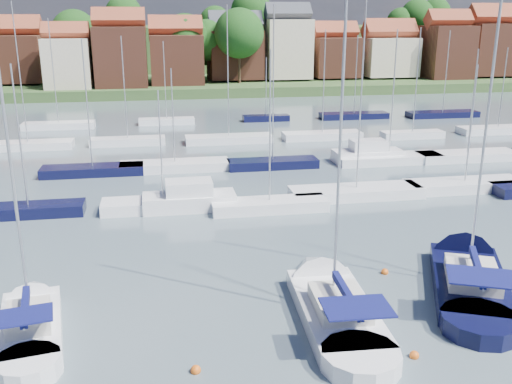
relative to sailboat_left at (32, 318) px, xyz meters
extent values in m
plane|color=#4C5D68|center=(13.77, 36.01, -0.36)|extent=(260.00, 260.00, 0.00)
cube|color=white|center=(0.17, -1.03, -0.11)|extent=(3.65, 6.72, 1.20)
cone|color=white|center=(-0.47, 2.90, -0.11)|extent=(3.12, 3.49, 2.66)
cylinder|color=white|center=(0.68, -4.18, -0.11)|extent=(3.05, 3.05, 1.20)
cube|color=beige|center=(0.24, -1.47, 0.84)|extent=(2.26, 2.92, 0.70)
cylinder|color=#B2B2B7|center=(0.10, -0.60, 6.40)|extent=(0.14, 0.14, 11.82)
cylinder|color=#B2B2B7|center=(0.38, -2.35, 1.69)|extent=(0.67, 3.52, 0.10)
cube|color=#101350|center=(0.38, -2.35, 1.84)|extent=(0.83, 3.37, 0.35)
cube|color=#101350|center=(0.56, -3.48, 1.99)|extent=(2.49, 1.94, 0.08)
cube|color=white|center=(14.35, -2.01, -0.11)|extent=(3.82, 8.29, 1.20)
cone|color=white|center=(14.63, 3.06, -0.11)|extent=(3.59, 4.13, 3.38)
cylinder|color=white|center=(14.13, -6.06, -0.11)|extent=(3.56, 3.56, 1.20)
cube|color=beige|center=(14.32, -2.57, 0.84)|extent=(2.55, 3.51, 0.70)
cylinder|color=#B2B2B7|center=(14.38, -1.44, 8.01)|extent=(0.14, 0.14, 15.03)
cylinder|color=#B2B2B7|center=(14.26, -3.70, 1.69)|extent=(0.35, 4.51, 0.10)
cube|color=#101350|center=(14.26, -3.70, 1.84)|extent=(0.53, 4.29, 0.35)
cube|color=#101350|center=(14.18, -5.16, 1.99)|extent=(2.98, 2.18, 0.08)
cube|color=black|center=(22.34, -0.24, -0.11)|extent=(6.88, 9.49, 1.20)
cone|color=black|center=(24.55, 4.78, -0.11)|extent=(5.06, 5.37, 3.65)
cylinder|color=black|center=(20.57, -4.25, -0.11)|extent=(4.81, 4.81, 1.20)
cube|color=beige|center=(22.09, -0.79, 0.84)|extent=(3.81, 4.37, 0.70)
cylinder|color=#B2B2B7|center=(22.59, 0.32, 8.79)|extent=(0.14, 0.14, 16.60)
cylinder|color=#B2B2B7|center=(21.60, -1.91, 1.69)|extent=(2.06, 4.50, 0.10)
cube|color=#101350|center=(21.60, -1.91, 1.84)|extent=(2.14, 4.35, 0.35)
cube|color=#101350|center=(20.97, -3.36, 1.99)|extent=(3.72, 3.26, 0.08)
sphere|color=#D85914|center=(7.37, -5.14, -0.36)|extent=(0.43, 0.43, 0.43)
sphere|color=#D85914|center=(16.70, -5.69, -0.36)|extent=(0.42, 0.42, 0.42)
sphere|color=#D85914|center=(18.70, 2.49, -0.36)|extent=(0.42, 0.42, 0.42)
cube|color=black|center=(-3.34, 16.55, -0.01)|extent=(8.01, 2.24, 1.00)
cylinder|color=#B2B2B7|center=(-3.34, 16.55, 5.57)|extent=(0.12, 0.12, 10.16)
cube|color=white|center=(6.50, 16.22, -0.01)|extent=(9.22, 2.58, 1.00)
cylinder|color=#B2B2B7|center=(6.50, 16.22, 4.58)|extent=(0.12, 0.12, 8.18)
cube|color=white|center=(14.40, 14.62, -0.01)|extent=(8.78, 2.46, 1.00)
cylinder|color=#B2B2B7|center=(14.40, 14.62, 6.02)|extent=(0.12, 0.12, 11.06)
cube|color=white|center=(22.00, 16.68, -0.01)|extent=(10.79, 3.02, 1.00)
cylinder|color=#B2B2B7|center=(22.00, 16.68, 7.92)|extent=(0.12, 0.12, 14.87)
cube|color=white|center=(31.75, 17.04, -0.01)|extent=(10.13, 2.84, 1.00)
cylinder|color=#B2B2B7|center=(31.75, 17.04, 5.29)|extent=(0.12, 0.12, 9.59)
cube|color=white|center=(8.46, 16.01, 0.14)|extent=(7.00, 2.60, 1.40)
cube|color=white|center=(8.46, 16.01, 1.24)|extent=(3.50, 2.20, 1.30)
cube|color=black|center=(0.22, 27.65, -0.01)|extent=(9.30, 2.60, 1.00)
cylinder|color=#B2B2B7|center=(0.22, 27.65, 6.23)|extent=(0.12, 0.12, 11.48)
cube|color=white|center=(7.83, 28.03, -0.01)|extent=(10.40, 2.91, 1.00)
cylinder|color=#B2B2B7|center=(7.83, 28.03, 4.87)|extent=(0.12, 0.12, 8.77)
cube|color=black|center=(17.25, 27.30, -0.01)|extent=(8.80, 2.46, 1.00)
cylinder|color=#B2B2B7|center=(17.25, 27.30, 7.65)|extent=(0.12, 0.12, 14.33)
cube|color=white|center=(29.17, 27.18, -0.01)|extent=(10.73, 3.00, 1.00)
cylinder|color=#B2B2B7|center=(29.17, 27.18, 6.56)|extent=(0.12, 0.12, 12.14)
cube|color=white|center=(37.59, 26.98, -0.01)|extent=(10.48, 2.93, 1.00)
cylinder|color=#B2B2B7|center=(37.59, 26.98, 5.63)|extent=(0.12, 0.12, 10.28)
cube|color=white|center=(27.23, 28.01, 0.14)|extent=(7.00, 2.60, 1.40)
cube|color=white|center=(27.23, 28.01, 1.24)|extent=(3.50, 2.20, 1.30)
cube|color=white|center=(-7.94, 40.22, -0.01)|extent=(9.71, 2.72, 1.00)
cylinder|color=#B2B2B7|center=(-7.94, 40.22, 7.93)|extent=(0.12, 0.12, 14.88)
cube|color=white|center=(2.94, 40.52, -0.01)|extent=(8.49, 2.38, 1.00)
cylinder|color=#B2B2B7|center=(2.94, 40.52, 6.14)|extent=(0.12, 0.12, 11.31)
cube|color=white|center=(14.56, 39.79, -0.01)|extent=(10.16, 2.85, 1.00)
cylinder|color=#B2B2B7|center=(14.56, 39.79, 7.78)|extent=(0.12, 0.12, 14.59)
cube|color=white|center=(25.94, 39.91, -0.01)|extent=(9.53, 2.67, 1.00)
cylinder|color=#B2B2B7|center=(25.94, 39.91, 6.44)|extent=(0.12, 0.12, 11.91)
cube|color=white|center=(36.93, 38.52, -0.01)|extent=(7.62, 2.13, 1.00)
cylinder|color=#B2B2B7|center=(36.93, 38.52, 6.55)|extent=(0.12, 0.12, 12.13)
cube|color=white|center=(49.00, 39.60, -0.01)|extent=(10.17, 2.85, 1.00)
cylinder|color=#B2B2B7|center=(49.00, 39.60, 5.36)|extent=(0.12, 0.12, 9.73)
cube|color=white|center=(-6.49, 52.57, -0.01)|extent=(9.24, 2.59, 1.00)
cylinder|color=#B2B2B7|center=(-6.49, 52.57, 7.07)|extent=(0.12, 0.12, 13.17)
cube|color=white|center=(7.69, 53.32, -0.01)|extent=(7.57, 2.12, 1.00)
cylinder|color=#B2B2B7|center=(7.69, 53.32, 5.61)|extent=(0.12, 0.12, 10.24)
cube|color=black|center=(21.66, 53.48, -0.01)|extent=(6.58, 1.84, 1.00)
cylinder|color=#B2B2B7|center=(21.66, 53.48, 4.49)|extent=(0.12, 0.12, 8.01)
cube|color=black|center=(34.71, 53.42, -0.01)|extent=(9.92, 2.78, 1.00)
cylinder|color=#B2B2B7|center=(34.71, 53.42, 5.95)|extent=(0.12, 0.12, 10.92)
cube|color=black|center=(48.05, 52.38, -0.01)|extent=(10.55, 2.95, 1.00)
cylinder|color=#B2B2B7|center=(48.05, 52.38, 6.25)|extent=(0.12, 0.12, 11.51)
cube|color=#415A2D|center=(13.77, 113.01, -0.06)|extent=(200.00, 70.00, 3.00)
cube|color=#415A2D|center=(13.77, 138.01, 4.64)|extent=(200.00, 60.00, 14.00)
cube|color=brown|center=(-19.88, 93.80, 6.20)|extent=(10.37, 9.97, 8.73)
cube|color=brown|center=(-19.88, 93.80, 11.84)|extent=(10.57, 5.13, 5.13)
cube|color=beige|center=(-8.97, 85.02, 5.72)|extent=(8.09, 8.80, 8.96)
cube|color=brown|center=(-8.97, 85.02, 11.19)|extent=(8.25, 4.00, 4.00)
cube|color=brown|center=(0.42, 85.95, 6.72)|extent=(9.36, 10.17, 10.97)
cube|color=brown|center=(0.42, 85.95, 13.35)|extent=(9.54, 4.63, 4.63)
cube|color=brown|center=(10.73, 87.66, 5.95)|extent=(9.90, 8.56, 9.42)
cube|color=brown|center=(10.73, 87.66, 11.87)|extent=(10.10, 4.90, 4.90)
cube|color=brown|center=(22.87, 92.66, 6.58)|extent=(10.59, 8.93, 9.49)
cube|color=#383A42|center=(22.87, 92.66, 12.63)|extent=(10.80, 5.24, 5.24)
cube|color=beige|center=(33.48, 91.81, 7.66)|extent=(9.01, 8.61, 11.65)
cube|color=#383A42|center=(33.48, 91.81, 14.59)|extent=(9.19, 4.46, 4.46)
cube|color=brown|center=(43.94, 93.01, 5.84)|extent=(9.10, 9.34, 8.00)
cube|color=brown|center=(43.94, 93.01, 10.96)|extent=(9.28, 4.50, 4.50)
cube|color=beige|center=(55.72, 92.60, 5.78)|extent=(10.86, 9.59, 7.88)
cube|color=brown|center=(55.72, 92.60, 11.05)|extent=(11.07, 5.37, 5.37)
cube|color=brown|center=(67.53, 89.93, 6.72)|extent=(9.18, 9.96, 10.97)
cube|color=brown|center=(67.53, 89.93, 13.33)|extent=(9.36, 4.54, 4.54)
cube|color=brown|center=(78.95, 91.23, 7.22)|extent=(11.39, 9.67, 10.76)
cube|color=brown|center=(78.95, 91.23, 14.00)|extent=(11.62, 5.64, 5.64)
cylinder|color=#382619|center=(70.55, 111.52, 8.15)|extent=(0.50, 0.50, 4.47)
sphere|color=#214F18|center=(70.55, 111.52, 14.22)|extent=(8.18, 8.18, 8.18)
cylinder|color=#382619|center=(17.23, 91.94, 3.47)|extent=(0.50, 0.50, 4.46)
sphere|color=#214F18|center=(17.23, 91.94, 9.52)|extent=(8.15, 8.15, 8.15)
cylinder|color=#382619|center=(28.99, 109.69, 8.21)|extent=(0.50, 0.50, 5.15)
sphere|color=#214F18|center=(28.99, 109.69, 15.20)|extent=(9.41, 9.41, 9.41)
cylinder|color=#382619|center=(0.23, 112.33, 8.32)|extent=(0.50, 0.50, 4.56)
sphere|color=#214F18|center=(0.23, 112.33, 14.51)|extent=(8.34, 8.34, 8.34)
cylinder|color=#382619|center=(-9.46, 101.26, 3.81)|extent=(0.50, 0.50, 5.15)
sphere|color=#214F18|center=(-9.46, 101.26, 10.81)|extent=(9.42, 9.42, 9.42)
cylinder|color=#382619|center=(-24.90, 103.33, 6.40)|extent=(0.50, 0.50, 3.42)
cylinder|color=#382619|center=(27.53, 100.72, 3.12)|extent=(0.50, 0.50, 3.77)
sphere|color=#214F18|center=(27.53, 100.72, 8.24)|extent=(6.89, 6.89, 6.89)
cylinder|color=#382619|center=(22.82, 86.95, 3.85)|extent=(0.50, 0.50, 5.21)
sphere|color=#214F18|center=(22.82, 86.95, 10.92)|extent=(9.53, 9.53, 9.53)
cylinder|color=#382619|center=(75.70, 97.64, 2.73)|extent=(0.50, 0.50, 2.97)
sphere|color=#214F18|center=(75.70, 97.64, 6.76)|extent=(5.44, 5.44, 5.44)
cylinder|color=#382619|center=(12.62, 89.77, 3.66)|extent=(0.50, 0.50, 4.84)
sphere|color=#214F18|center=(12.62, 89.77, 10.23)|extent=(8.85, 8.85, 8.85)
cylinder|color=#382619|center=(66.45, 111.73, 7.80)|extent=(0.50, 0.50, 3.72)
sphere|color=#214F18|center=(66.45, 111.73, 12.85)|extent=(6.80, 6.80, 6.80)
cylinder|color=#382619|center=(67.82, 90.14, 3.26)|extent=(0.50, 0.50, 4.05)
sphere|color=#214F18|center=(67.82, 90.14, 8.75)|extent=(7.40, 7.40, 7.40)
cylinder|color=#382619|center=(20.61, 109.31, 7.55)|extent=(0.50, 0.50, 3.93)
sphere|color=#214F18|center=(20.61, 109.31, 12.88)|extent=(7.19, 7.19, 7.19)
cylinder|color=#382619|center=(44.42, 96.18, 3.15)|extent=(0.50, 0.50, 3.82)
sphere|color=#214F18|center=(44.42, 96.18, 8.34)|extent=(6.99, 6.99, 6.99)
cylinder|color=#382619|center=(-3.67, 89.14, 2.98)|extent=(0.50, 0.50, 3.48)
sphere|color=#214F18|center=(-3.67, 89.14, 7.71)|extent=(6.37, 6.37, 6.37)
cylinder|color=#382619|center=(71.28, 98.82, 2.73)|extent=(0.50, 0.50, 2.99)
sphere|color=#214F18|center=(71.28, 98.82, 6.78)|extent=(5.46, 5.46, 5.46)
cylinder|color=#382619|center=(17.38, 95.06, 2.86)|extent=(0.50, 0.50, 3.25)
sphere|color=#214F18|center=(17.38, 95.06, 7.27)|extent=(5.94, 5.94, 5.94)
cylinder|color=#382619|center=(10.72, 96.75, 2.73)|extent=(0.50, 0.50, 2.98)
sphere|color=#214F18|center=(10.72, 96.75, 6.78)|extent=(5.46, 5.46, 5.46)
cylinder|color=#382619|center=(78.43, 117.76, 8.99)|extent=(0.50, 0.50, 4.29)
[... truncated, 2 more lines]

